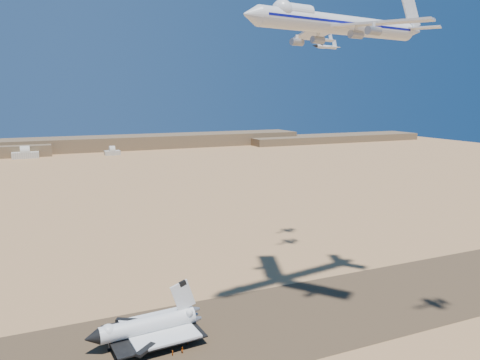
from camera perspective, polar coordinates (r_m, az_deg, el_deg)
name	(u,v)px	position (r m, az deg, el deg)	size (l,w,h in m)	color
ground	(220,333)	(155.03, -2.43, -18.17)	(1200.00, 1200.00, 0.00)	tan
runway	(220,333)	(155.01, -2.44, -18.16)	(600.00, 50.00, 0.06)	brown
ridgeline	(125,144)	(667.70, -13.87, 4.25)	(960.00, 90.00, 18.00)	brown
hangars	(22,155)	(609.67, -25.08, 2.77)	(200.50, 29.50, 30.00)	beige
shuttle	(147,327)	(150.93, -11.26, -17.19)	(35.69, 23.56, 17.54)	white
carrier_747	(335,24)	(153.69, 11.56, 18.12)	(74.43, 56.79, 18.47)	silver
crew_a	(173,353)	(144.49, -8.22, -20.14)	(0.61, 0.40, 1.68)	#BC460B
crew_b	(182,350)	(145.43, -7.04, -19.86)	(0.89, 0.51, 1.83)	#BC460B
crew_c	(188,341)	(149.44, -6.38, -18.95)	(1.11, 0.57, 1.90)	#BC460B
chase_jet_e	(326,47)	(202.64, 10.42, 15.70)	(14.47, 8.36, 3.68)	silver
chase_jet_f	(323,40)	(221.48, 10.07, 16.51)	(14.14, 8.20, 3.60)	silver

